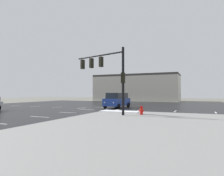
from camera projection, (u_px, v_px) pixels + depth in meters
ground_plane at (95, 109)px, 26.38m from camera, size 120.00×120.00×0.00m
road_asphalt at (95, 109)px, 26.38m from camera, size 44.00×44.00×0.02m
sidewalk_corner at (191, 131)px, 10.64m from camera, size 18.00×18.00×0.14m
snow_strip_curbside at (120, 111)px, 20.74m from camera, size 4.00×1.60×0.06m
lane_markings at (98, 110)px, 24.64m from camera, size 36.15×36.15×0.01m
traffic_signal_mast at (106, 69)px, 18.78m from camera, size 5.68×1.95×5.86m
fire_hydrant at (141, 110)px, 17.83m from camera, size 0.48×0.26×0.79m
strip_building_background at (136, 88)px, 51.79m from camera, size 20.92×8.00×6.62m
suv_blue at (117, 100)px, 27.63m from camera, size 2.41×4.93×2.03m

